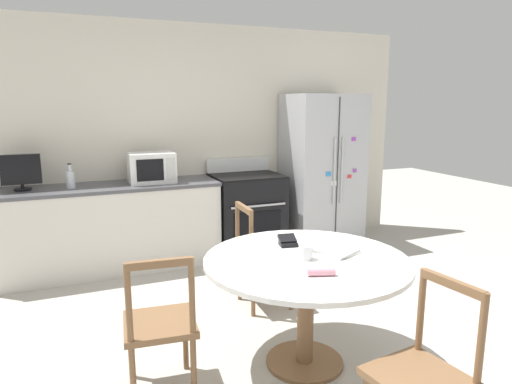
{
  "coord_description": "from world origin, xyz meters",
  "views": [
    {
      "loc": [
        -1.45,
        -2.53,
        1.75
      ],
      "look_at": [
        0.08,
        1.15,
        0.95
      ],
      "focal_mm": 32.0,
      "sensor_mm": 36.0,
      "label": 1
    }
  ],
  "objects_px": {
    "refrigerator": "(322,171)",
    "wallet": "(288,241)",
    "dining_chair_far": "(262,257)",
    "candle_glass": "(306,253)",
    "oven_range": "(247,213)",
    "counter_bottle": "(70,179)",
    "countertop_tv": "(21,171)",
    "dining_chair_near": "(424,377)",
    "microwave": "(151,168)",
    "dining_chair_left": "(160,326)"
  },
  "relations": [
    {
      "from": "counter_bottle",
      "to": "refrigerator",
      "type": "bearing_deg",
      "value": -0.56
    },
    {
      "from": "refrigerator",
      "to": "countertop_tv",
      "type": "bearing_deg",
      "value": 178.36
    },
    {
      "from": "dining_chair_far",
      "to": "candle_glass",
      "type": "relative_size",
      "value": 9.59
    },
    {
      "from": "dining_chair_far",
      "to": "wallet",
      "type": "bearing_deg",
      "value": -5.51
    },
    {
      "from": "counter_bottle",
      "to": "wallet",
      "type": "relative_size",
      "value": 1.69
    },
    {
      "from": "counter_bottle",
      "to": "dining_chair_near",
      "type": "height_order",
      "value": "counter_bottle"
    },
    {
      "from": "counter_bottle",
      "to": "dining_chair_far",
      "type": "xyz_separation_m",
      "value": [
        1.46,
        -1.38,
        -0.56
      ]
    },
    {
      "from": "wallet",
      "to": "countertop_tv",
      "type": "bearing_deg",
      "value": 130.86
    },
    {
      "from": "countertop_tv",
      "to": "dining_chair_far",
      "type": "xyz_separation_m",
      "value": [
        1.9,
        -1.45,
        -0.65
      ]
    },
    {
      "from": "dining_chair_near",
      "to": "dining_chair_far",
      "type": "relative_size",
      "value": 1.0
    },
    {
      "from": "dining_chair_near",
      "to": "candle_glass",
      "type": "xyz_separation_m",
      "value": [
        -0.15,
        0.93,
        0.35
      ]
    },
    {
      "from": "refrigerator",
      "to": "dining_chair_far",
      "type": "height_order",
      "value": "refrigerator"
    },
    {
      "from": "refrigerator",
      "to": "microwave",
      "type": "height_order",
      "value": "refrigerator"
    },
    {
      "from": "candle_glass",
      "to": "wallet",
      "type": "height_order",
      "value": "candle_glass"
    },
    {
      "from": "wallet",
      "to": "dining_chair_far",
      "type": "bearing_deg",
      "value": 82.93
    },
    {
      "from": "refrigerator",
      "to": "wallet",
      "type": "relative_size",
      "value": 12.47
    },
    {
      "from": "microwave",
      "to": "dining_chair_near",
      "type": "xyz_separation_m",
      "value": [
        0.71,
        -3.29,
        -0.62
      ]
    },
    {
      "from": "refrigerator",
      "to": "candle_glass",
      "type": "bearing_deg",
      "value": -122.62
    },
    {
      "from": "refrigerator",
      "to": "oven_range",
      "type": "bearing_deg",
      "value": 178.19
    },
    {
      "from": "dining_chair_near",
      "to": "refrigerator",
      "type": "bearing_deg",
      "value": -29.69
    },
    {
      "from": "counter_bottle",
      "to": "countertop_tv",
      "type": "bearing_deg",
      "value": 171.34
    },
    {
      "from": "counter_bottle",
      "to": "candle_glass",
      "type": "relative_size",
      "value": 2.64
    },
    {
      "from": "dining_chair_left",
      "to": "candle_glass",
      "type": "xyz_separation_m",
      "value": [
        0.94,
        -0.07,
        0.35
      ]
    },
    {
      "from": "dining_chair_near",
      "to": "wallet",
      "type": "xyz_separation_m",
      "value": [
        -0.13,
        1.23,
        0.34
      ]
    },
    {
      "from": "wallet",
      "to": "refrigerator",
      "type": "bearing_deg",
      "value": 53.98
    },
    {
      "from": "dining_chair_near",
      "to": "dining_chair_far",
      "type": "xyz_separation_m",
      "value": [
        -0.05,
        1.88,
        0.0
      ]
    },
    {
      "from": "dining_chair_far",
      "to": "microwave",
      "type": "bearing_deg",
      "value": -153.25
    },
    {
      "from": "dining_chair_far",
      "to": "wallet",
      "type": "relative_size",
      "value": 6.15
    },
    {
      "from": "dining_chair_left",
      "to": "wallet",
      "type": "bearing_deg",
      "value": 19.51
    },
    {
      "from": "countertop_tv",
      "to": "candle_glass",
      "type": "bearing_deg",
      "value": -53.25
    },
    {
      "from": "oven_range",
      "to": "countertop_tv",
      "type": "bearing_deg",
      "value": 178.43
    },
    {
      "from": "dining_chair_left",
      "to": "wallet",
      "type": "xyz_separation_m",
      "value": [
        0.96,
        0.23,
        0.34
      ]
    },
    {
      "from": "refrigerator",
      "to": "dining_chair_far",
      "type": "relative_size",
      "value": 2.03
    },
    {
      "from": "microwave",
      "to": "dining_chair_near",
      "type": "bearing_deg",
      "value": -77.86
    },
    {
      "from": "counter_bottle",
      "to": "dining_chair_left",
      "type": "xyz_separation_m",
      "value": [
        0.42,
        -2.26,
        -0.56
      ]
    },
    {
      "from": "refrigerator",
      "to": "counter_bottle",
      "type": "relative_size",
      "value": 7.38
    },
    {
      "from": "countertop_tv",
      "to": "microwave",
      "type": "bearing_deg",
      "value": -1.9
    },
    {
      "from": "oven_range",
      "to": "candle_glass",
      "type": "distance_m",
      "value": 2.42
    },
    {
      "from": "microwave",
      "to": "countertop_tv",
      "type": "height_order",
      "value": "countertop_tv"
    },
    {
      "from": "countertop_tv",
      "to": "dining_chair_far",
      "type": "height_order",
      "value": "countertop_tv"
    },
    {
      "from": "dining_chair_left",
      "to": "dining_chair_far",
      "type": "height_order",
      "value": "same"
    },
    {
      "from": "dining_chair_near",
      "to": "dining_chair_left",
      "type": "bearing_deg",
      "value": 39.8
    },
    {
      "from": "oven_range",
      "to": "dining_chair_far",
      "type": "height_order",
      "value": "oven_range"
    },
    {
      "from": "dining_chair_far",
      "to": "dining_chair_left",
      "type": "bearing_deg",
      "value": -48.13
    },
    {
      "from": "oven_range",
      "to": "wallet",
      "type": "height_order",
      "value": "oven_range"
    },
    {
      "from": "candle_glass",
      "to": "dining_chair_near",
      "type": "bearing_deg",
      "value": -81.02
    },
    {
      "from": "counter_bottle",
      "to": "wallet",
      "type": "bearing_deg",
      "value": -55.8
    },
    {
      "from": "oven_range",
      "to": "counter_bottle",
      "type": "height_order",
      "value": "counter_bottle"
    },
    {
      "from": "dining_chair_left",
      "to": "wallet",
      "type": "height_order",
      "value": "dining_chair_left"
    },
    {
      "from": "microwave",
      "to": "wallet",
      "type": "distance_m",
      "value": 2.16
    }
  ]
}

